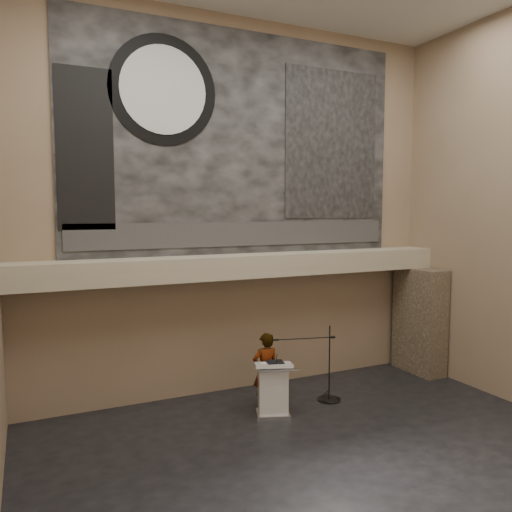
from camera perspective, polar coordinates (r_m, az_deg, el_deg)
name	(u,v)px	position (r m, az deg, el deg)	size (l,w,h in m)	color
floor	(337,464)	(9.04, 9.24, -22.45)	(10.00, 10.00, 0.00)	black
wall_back	(241,208)	(11.53, -1.67, 5.53)	(10.00, 0.02, 8.50)	#846F54
soffit	(249,266)	(11.23, -0.86, -1.10)	(10.00, 0.80, 0.50)	tan
sprinkler_left	(180,282)	(10.68, -8.63, -3.01)	(0.04, 0.04, 0.06)	#B2893D
sprinkler_right	(321,274)	(12.11, 7.49, -2.01)	(0.04, 0.04, 0.06)	#B2893D
banner	(242,144)	(11.60, -1.63, 12.71)	(8.00, 0.05, 5.00)	black
banner_text_strip	(243,234)	(11.48, -1.53, 2.54)	(7.76, 0.02, 0.55)	#2F2F2F
banner_clock_rim	(163,90)	(11.17, -10.53, 18.14)	(2.30, 2.30, 0.02)	black
banner_clock_face	(164,90)	(11.15, -10.51, 18.16)	(1.84, 1.84, 0.02)	silver
banner_building_print	(332,145)	(12.71, 8.68, 12.46)	(2.60, 0.02, 3.60)	black
banner_brick_print	(85,149)	(10.66, -18.94, 11.47)	(1.10, 0.02, 3.20)	black
stone_pier	(420,320)	(13.69, 18.19, -7.00)	(0.60, 1.40, 2.70)	#46392B
lectern	(273,389)	(10.52, 1.95, -15.00)	(0.88, 0.75, 1.14)	silver
binder	(275,362)	(10.34, 2.21, -12.05)	(0.33, 0.26, 0.04)	black
papers	(268,364)	(10.27, 1.37, -12.26)	(0.22, 0.30, 0.01)	silver
speaker_person	(266,371)	(10.82, 1.09, -12.96)	(0.59, 0.39, 1.62)	beige
mic_stand	(327,389)	(11.51, 8.11, -14.83)	(1.51, 0.58, 1.67)	black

